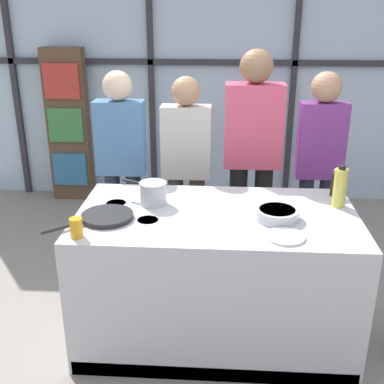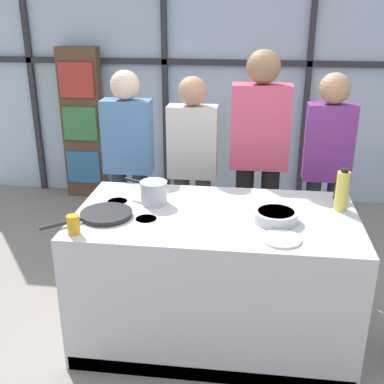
% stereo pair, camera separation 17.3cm
% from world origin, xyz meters
% --- Properties ---
extents(ground_plane, '(18.00, 18.00, 0.00)m').
position_xyz_m(ground_plane, '(0.00, 0.00, 0.00)').
color(ground_plane, gray).
extents(back_window_wall, '(6.40, 0.10, 2.80)m').
position_xyz_m(back_window_wall, '(0.00, 2.57, 1.40)').
color(back_window_wall, silver).
rests_on(back_window_wall, ground_plane).
extents(bookshelf, '(0.45, 0.19, 1.70)m').
position_xyz_m(bookshelf, '(-1.70, 2.38, 0.85)').
color(bookshelf, brown).
rests_on(bookshelf, ground_plane).
extents(demo_island, '(1.77, 0.95, 0.90)m').
position_xyz_m(demo_island, '(-0.00, -0.00, 0.45)').
color(demo_island, silver).
rests_on(demo_island, ground_plane).
extents(spectator_far_left, '(0.39, 0.23, 1.65)m').
position_xyz_m(spectator_far_left, '(-0.79, 0.94, 0.96)').
color(spectator_far_left, '#232838').
rests_on(spectator_far_left, ground_plane).
extents(spectator_center_left, '(0.39, 0.23, 1.62)m').
position_xyz_m(spectator_center_left, '(-0.26, 0.94, 0.93)').
color(spectator_center_left, '#47382D').
rests_on(spectator_center_left, ground_plane).
extents(spectator_center_right, '(0.45, 0.25, 1.82)m').
position_xyz_m(spectator_center_right, '(0.26, 0.94, 1.04)').
color(spectator_center_right, black).
rests_on(spectator_center_right, ground_plane).
extents(spectator_far_right, '(0.37, 0.23, 1.66)m').
position_xyz_m(spectator_far_right, '(0.79, 0.94, 0.97)').
color(spectator_far_right, '#232838').
rests_on(spectator_far_right, ground_plane).
extents(frying_pan, '(0.48, 0.44, 0.03)m').
position_xyz_m(frying_pan, '(-0.68, -0.13, 0.92)').
color(frying_pan, '#232326').
rests_on(frying_pan, demo_island).
extents(saucepan, '(0.31, 0.21, 0.15)m').
position_xyz_m(saucepan, '(-0.42, 0.13, 0.98)').
color(saucepan, silver).
rests_on(saucepan, demo_island).
extents(white_plate, '(0.22, 0.22, 0.01)m').
position_xyz_m(white_plate, '(0.39, -0.31, 0.91)').
color(white_plate, white).
rests_on(white_plate, demo_island).
extents(mixing_bowl, '(0.27, 0.27, 0.07)m').
position_xyz_m(mixing_bowl, '(0.37, -0.06, 0.94)').
color(mixing_bowl, silver).
rests_on(mixing_bowl, demo_island).
extents(oil_bottle, '(0.08, 0.08, 0.28)m').
position_xyz_m(oil_bottle, '(0.78, 0.17, 1.03)').
color(oil_bottle, '#E0CC4C').
rests_on(oil_bottle, demo_island).
extents(pepper_grinder, '(0.05, 0.05, 0.19)m').
position_xyz_m(pepper_grinder, '(0.79, 0.35, 0.99)').
color(pepper_grinder, '#332319').
rests_on(pepper_grinder, demo_island).
extents(juice_glass_near, '(0.07, 0.07, 0.11)m').
position_xyz_m(juice_glass_near, '(-0.78, -0.38, 0.96)').
color(juice_glass_near, orange).
rests_on(juice_glass_near, demo_island).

